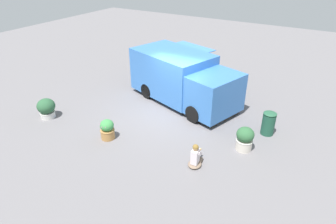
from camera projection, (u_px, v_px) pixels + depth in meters
name	position (u px, v px, depth m)	size (l,w,h in m)	color
ground_plane	(169.00, 113.00, 12.97)	(40.00, 40.00, 0.00)	slate
food_truck	(182.00, 79.00, 13.57)	(4.07, 5.66, 2.22)	#3975C6
person_customer	(195.00, 157.00, 9.69)	(0.76, 0.49, 0.85)	#7C6553
planter_flowering_near	(107.00, 129.00, 11.07)	(0.54, 0.54, 0.79)	#AD7A42
planter_flowering_far	(245.00, 138.00, 10.41)	(0.62, 0.62, 0.90)	beige
planter_flowering_side	(46.00, 108.00, 12.45)	(0.75, 0.75, 0.86)	silver
trash_bin	(268.00, 123.00, 11.31)	(0.50, 0.50, 0.94)	#1E4F3A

